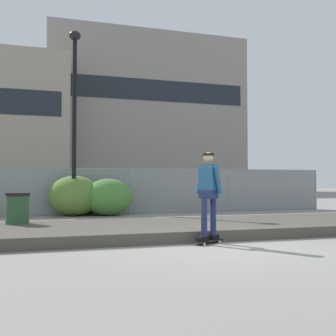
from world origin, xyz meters
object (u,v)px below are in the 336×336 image
at_px(shrub_center, 75,196).
at_px(shrub_right, 108,197).
at_px(street_lamp, 74,101).
at_px(skater, 209,190).
at_px(trash_bin, 17,213).
at_px(skateboard, 209,241).

xyz_separation_m(shrub_center, shrub_right, (1.24, -0.23, -0.06)).
distance_m(street_lamp, shrub_center, 3.58).
relative_size(skater, shrub_right, 1.01).
distance_m(skater, trash_bin, 4.91).
bearing_deg(shrub_center, shrub_right, -10.43).
xyz_separation_m(skateboard, street_lamp, (-2.26, 7.55, 4.27)).
xyz_separation_m(street_lamp, shrub_center, (0.06, 0.36, -3.57)).
bearing_deg(street_lamp, trash_bin, -109.74).
height_order(street_lamp, shrub_center, street_lamp).
height_order(street_lamp, shrub_right, street_lamp).
relative_size(street_lamp, shrub_center, 3.53).
bearing_deg(trash_bin, skater, -35.74).
xyz_separation_m(skateboard, trash_bin, (-3.95, 2.84, 0.46)).
distance_m(skateboard, shrub_center, 8.24).
bearing_deg(shrub_center, skater, -74.43).
relative_size(skater, street_lamp, 0.27).
height_order(skater, shrub_center, skater).
xyz_separation_m(skateboard, shrub_center, (-2.20, 7.91, 0.71)).
bearing_deg(street_lamp, shrub_right, 5.60).
bearing_deg(skateboard, skater, -90.00).
bearing_deg(shrub_right, shrub_center, 169.57).
bearing_deg(street_lamp, shrub_center, 80.58).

